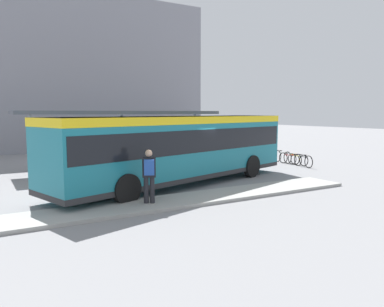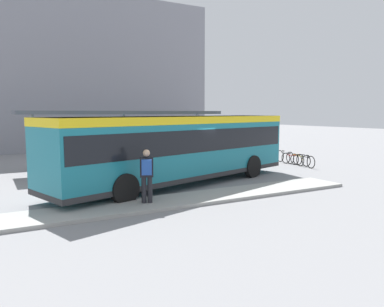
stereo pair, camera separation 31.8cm
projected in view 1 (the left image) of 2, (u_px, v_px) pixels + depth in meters
name	position (u px, v px, depth m)	size (l,w,h in m)	color
ground_plane	(180.00, 185.00, 16.38)	(120.00, 120.00, 0.00)	gray
curb_island	(198.00, 198.00, 13.53)	(13.31, 1.80, 0.12)	#9E9E99
city_bus	(180.00, 145.00, 16.19)	(12.36, 5.89, 2.98)	#197284
pedestrian_waiting	(149.00, 173.00, 12.41)	(0.53, 0.56, 1.80)	#232328
bicycle_black	(303.00, 161.00, 21.68)	(0.48, 1.69, 0.74)	black
bicycle_yellow	(298.00, 159.00, 22.40)	(0.48, 1.59, 0.69)	black
bicycle_red	(289.00, 158.00, 22.96)	(0.48, 1.56, 0.68)	black
bicycle_white	(282.00, 156.00, 23.59)	(0.48, 1.77, 0.76)	black
station_shelter	(122.00, 114.00, 21.00)	(11.27, 2.85, 3.23)	#4C515B
potted_planter_near_shelter	(57.00, 166.00, 17.42)	(0.90, 0.90, 1.33)	slate
station_building	(58.00, 79.00, 36.65)	(23.21, 15.71, 12.92)	gray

